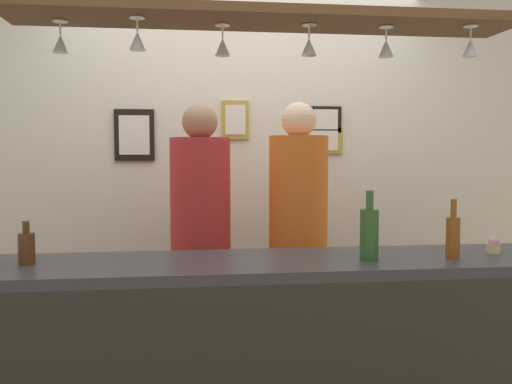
% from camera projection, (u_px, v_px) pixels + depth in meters
% --- Properties ---
extents(back_wall, '(4.40, 0.06, 2.60)m').
position_uv_depth(back_wall, '(238.00, 172.00, 3.80)').
color(back_wall, silver).
rests_on(back_wall, ground_plane).
extents(bar_counter, '(2.70, 0.55, 0.97)m').
position_uv_depth(bar_counter, '(274.00, 342.00, 2.26)').
color(bar_counter, '#38383D').
rests_on(bar_counter, ground_plane).
extents(overhead_glass_rack, '(2.20, 0.36, 0.04)m').
position_uv_depth(overhead_glass_rack, '(268.00, 18.00, 2.37)').
color(overhead_glass_rack, brown).
extents(hanging_wineglass_far_left, '(0.07, 0.07, 0.13)m').
position_uv_depth(hanging_wineglass_far_left, '(61.00, 43.00, 2.33)').
color(hanging_wineglass_far_left, silver).
rests_on(hanging_wineglass_far_left, overhead_glass_rack).
extents(hanging_wineglass_left, '(0.07, 0.07, 0.13)m').
position_uv_depth(hanging_wineglass_left, '(137.00, 40.00, 2.27)').
color(hanging_wineglass_left, silver).
rests_on(hanging_wineglass_left, overhead_glass_rack).
extents(hanging_wineglass_center_left, '(0.07, 0.07, 0.13)m').
position_uv_depth(hanging_wineglass_center_left, '(223.00, 46.00, 2.40)').
color(hanging_wineglass_center_left, silver).
rests_on(hanging_wineglass_center_left, overhead_glass_rack).
extents(hanging_wineglass_center, '(0.07, 0.07, 0.13)m').
position_uv_depth(hanging_wineglass_center, '(309.00, 46.00, 2.40)').
color(hanging_wineglass_center, silver).
rests_on(hanging_wineglass_center, overhead_glass_rack).
extents(hanging_wineglass_center_right, '(0.07, 0.07, 0.13)m').
position_uv_depth(hanging_wineglass_center_right, '(386.00, 47.00, 2.43)').
color(hanging_wineglass_center_right, silver).
rests_on(hanging_wineglass_center_right, overhead_glass_rack).
extents(hanging_wineglass_right, '(0.07, 0.07, 0.13)m').
position_uv_depth(hanging_wineglass_right, '(470.00, 47.00, 2.42)').
color(hanging_wineglass_right, silver).
rests_on(hanging_wineglass_right, overhead_glass_rack).
extents(person_left_red_shirt, '(0.34, 0.34, 1.71)m').
position_uv_depth(person_left_red_shirt, '(201.00, 224.00, 3.14)').
color(person_left_red_shirt, '#2D334C').
rests_on(person_left_red_shirt, ground_plane).
extents(person_middle_orange_shirt, '(0.34, 0.34, 1.72)m').
position_uv_depth(person_middle_orange_shirt, '(298.00, 221.00, 3.21)').
color(person_middle_orange_shirt, '#2D334C').
rests_on(person_middle_orange_shirt, ground_plane).
extents(bottle_champagne_green, '(0.08, 0.08, 0.30)m').
position_uv_depth(bottle_champagne_green, '(369.00, 233.00, 2.37)').
color(bottle_champagne_green, '#2D5623').
rests_on(bottle_champagne_green, bar_counter).
extents(bottle_beer_brown_stubby, '(0.07, 0.07, 0.18)m').
position_uv_depth(bottle_beer_brown_stubby, '(27.00, 247.00, 2.28)').
color(bottle_beer_brown_stubby, '#512D14').
rests_on(bottle_beer_brown_stubby, bar_counter).
extents(bottle_beer_amber_tall, '(0.06, 0.06, 0.26)m').
position_uv_depth(bottle_beer_amber_tall, '(453.00, 236.00, 2.41)').
color(bottle_beer_amber_tall, brown).
rests_on(bottle_beer_amber_tall, bar_counter).
extents(cupcake, '(0.06, 0.06, 0.08)m').
position_uv_depth(cupcake, '(494.00, 245.00, 2.54)').
color(cupcake, beige).
rests_on(cupcake, bar_counter).
extents(picture_frame_upper_small, '(0.22, 0.02, 0.18)m').
position_uv_depth(picture_frame_upper_small, '(326.00, 119.00, 3.81)').
color(picture_frame_upper_small, black).
rests_on(picture_frame_upper_small, back_wall).
extents(picture_frame_caricature, '(0.26, 0.02, 0.34)m').
position_uv_depth(picture_frame_caricature, '(134.00, 135.00, 3.66)').
color(picture_frame_caricature, black).
rests_on(picture_frame_caricature, back_wall).
extents(picture_frame_lower_pair, '(0.30, 0.02, 0.18)m').
position_uv_depth(picture_frame_lower_pair, '(321.00, 141.00, 3.82)').
color(picture_frame_lower_pair, '#B29338').
rests_on(picture_frame_lower_pair, back_wall).
extents(picture_frame_crest, '(0.18, 0.02, 0.26)m').
position_uv_depth(picture_frame_crest, '(235.00, 120.00, 3.73)').
color(picture_frame_crest, '#B29338').
rests_on(picture_frame_crest, back_wall).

